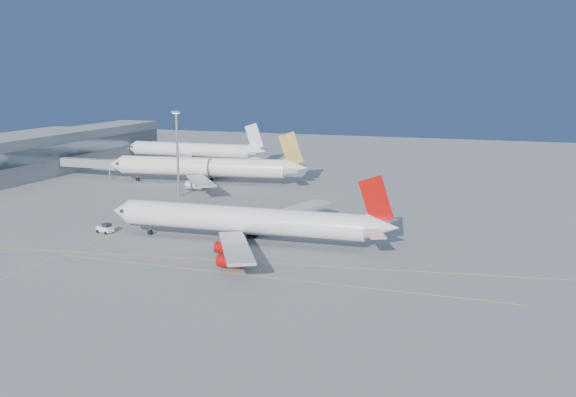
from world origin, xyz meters
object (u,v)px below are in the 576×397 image
at_px(light_mast, 177,147).
at_px(airliner_virgin, 248,221).
at_px(airliner_third, 195,150).
at_px(pushback_tug, 105,228).
at_px(airliner_etihad, 206,167).

bearing_deg(light_mast, airliner_virgin, -46.89).
bearing_deg(light_mast, airliner_third, 113.10).
bearing_deg(airliner_virgin, pushback_tug, -177.63).
bearing_deg(pushback_tug, light_mast, 111.02).
xyz_separation_m(airliner_etihad, pushback_tug, (7.13, -69.07, -4.49)).
bearing_deg(pushback_tug, airliner_etihad, 110.88).
relative_size(airliner_virgin, light_mast, 2.60).
relative_size(airliner_virgin, airliner_etihad, 0.96).
bearing_deg(airliner_etihad, light_mast, -91.93).
distance_m(airliner_etihad, pushback_tug, 69.58).
relative_size(airliner_etihad, light_mast, 2.71).
distance_m(airliner_virgin, airliner_third, 131.12).
distance_m(airliner_third, pushback_tug, 118.86).
bearing_deg(airliner_etihad, pushback_tug, -91.66).
bearing_deg(airliner_etihad, airliner_virgin, -65.14).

